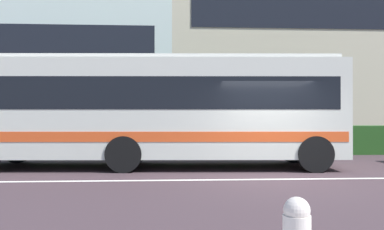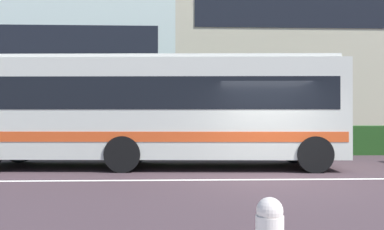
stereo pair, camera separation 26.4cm
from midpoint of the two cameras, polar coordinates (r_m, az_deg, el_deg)
ground_plane at (r=10.07m, az=11.63°, el=-8.97°), size 160.00×160.00×0.00m
lane_centre_line at (r=10.07m, az=11.63°, el=-8.95°), size 60.00×0.16×0.01m
hedge_row_far at (r=16.13m, az=1.97°, el=-3.61°), size 22.29×1.10×1.15m
apartment_block_right at (r=29.81m, az=22.35°, el=9.44°), size 25.42×10.86×13.05m
transit_bus at (r=12.16m, az=-6.25°, el=1.08°), size 11.25×3.13×3.28m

